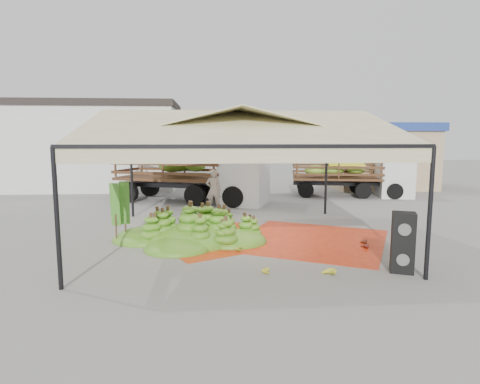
{
  "coord_description": "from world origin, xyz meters",
  "views": [
    {
      "loc": [
        -0.83,
        -12.37,
        3.16
      ],
      "look_at": [
        0.2,
        1.5,
        1.3
      ],
      "focal_mm": 30.0,
      "sensor_mm": 36.0,
      "label": 1
    }
  ],
  "objects": [
    {
      "name": "truck_left",
      "position": [
        -1.47,
        7.66,
        1.58
      ],
      "size": [
        7.9,
        4.95,
        2.57
      ],
      "rotation": [
        0.0,
        0.0,
        -0.35
      ],
      "color": "#4C3219",
      "rests_on": "ground"
    },
    {
      "name": "banana_leaves",
      "position": [
        -3.53,
        0.16,
        0.0
      ],
      "size": [
        0.96,
        1.36,
        3.7
      ],
      "primitive_type": null,
      "color": "#35691C",
      "rests_on": "ground"
    },
    {
      "name": "speaker_stack",
      "position": [
        3.7,
        -3.45,
        0.72
      ],
      "size": [
        0.65,
        0.61,
        1.44
      ],
      "rotation": [
        0.0,
        0.0,
        -0.38
      ],
      "color": "black",
      "rests_on": "ground"
    },
    {
      "name": "hand_green",
      "position": [
        -0.16,
        -1.4,
        0.11
      ],
      "size": [
        0.53,
        0.46,
        0.21
      ],
      "primitive_type": "ellipsoid",
      "rotation": [
        0.0,
        0.0,
        -0.17
      ],
      "color": "#60861B",
      "rests_on": "ground"
    },
    {
      "name": "vendor",
      "position": [
        -0.69,
        5.04,
        0.92
      ],
      "size": [
        0.71,
        0.51,
        1.83
      ],
      "primitive_type": "imported",
      "rotation": [
        0.0,
        0.0,
        3.03
      ],
      "color": "gray",
      "rests_on": "ground"
    },
    {
      "name": "hanging_bunches",
      "position": [
        1.45,
        -0.96,
        2.62
      ],
      "size": [
        3.24,
        0.24,
        0.2
      ],
      "color": "#487318",
      "rests_on": "ground"
    },
    {
      "name": "banana_heap",
      "position": [
        -1.41,
        -0.19,
        0.53
      ],
      "size": [
        6.17,
        5.68,
        1.07
      ],
      "primitive_type": "ellipsoid",
      "rotation": [
        0.0,
        0.0,
        -0.39
      ],
      "color": "#467B19",
      "rests_on": "ground"
    },
    {
      "name": "building_tan",
      "position": [
        10.0,
        13.0,
        2.07
      ],
      "size": [
        6.3,
        5.3,
        4.1
      ],
      "color": "tan",
      "rests_on": "ground"
    },
    {
      "name": "hand_red_b",
      "position": [
        3.7,
        -0.92,
        0.09
      ],
      "size": [
        0.43,
        0.36,
        0.19
      ],
      "primitive_type": "ellipsoid",
      "rotation": [
        0.0,
        0.0,
        0.06
      ],
      "color": "#542613",
      "rests_on": "ground"
    },
    {
      "name": "hand_yellow_b",
      "position": [
        1.86,
        -3.62,
        0.11
      ],
      "size": [
        0.65,
        0.63,
        0.23
      ],
      "primitive_type": "ellipsoid",
      "rotation": [
        0.0,
        0.0,
        0.66
      ],
      "color": "gold",
      "rests_on": "ground"
    },
    {
      "name": "canopy_tent",
      "position": [
        0.0,
        0.0,
        3.3
      ],
      "size": [
        8.1,
        8.1,
        4.0
      ],
      "color": "black",
      "rests_on": "ground"
    },
    {
      "name": "ground",
      "position": [
        0.0,
        0.0,
        0.0
      ],
      "size": [
        90.0,
        90.0,
        0.0
      ],
      "primitive_type": "plane",
      "color": "slate",
      "rests_on": "ground"
    },
    {
      "name": "building_white",
      "position": [
        -10.0,
        14.0,
        2.71
      ],
      "size": [
        14.3,
        6.3,
        5.4
      ],
      "color": "silver",
      "rests_on": "ground"
    },
    {
      "name": "hand_red_a",
      "position": [
        3.54,
        -1.42,
        0.1
      ],
      "size": [
        0.47,
        0.39,
        0.2
      ],
      "primitive_type": "ellipsoid",
      "rotation": [
        0.0,
        0.0,
        0.09
      ],
      "color": "#5C1A15",
      "rests_on": "ground"
    },
    {
      "name": "tarp_right",
      "position": [
        2.3,
        -0.32,
        0.01
      ],
      "size": [
        5.91,
        6.0,
        0.01
      ],
      "primitive_type": "cube",
      "rotation": [
        0.0,
        0.0,
        -0.47
      ],
      "color": "#D04013",
      "rests_on": "ground"
    },
    {
      "name": "hand_yellow_a",
      "position": [
        0.34,
        -3.33,
        0.11
      ],
      "size": [
        0.52,
        0.45,
        0.21
      ],
      "primitive_type": "ellipsoid",
      "rotation": [
        0.0,
        0.0,
        -0.15
      ],
      "color": "gold",
      "rests_on": "ground"
    },
    {
      "name": "truck_right",
      "position": [
        7.16,
        9.07,
        1.33
      ],
      "size": [
        6.59,
        3.29,
        2.16
      ],
      "rotation": [
        0.0,
        0.0,
        -0.19
      ],
      "color": "#4F2E1A",
      "rests_on": "ground"
    },
    {
      "name": "tarp_left",
      "position": [
        -0.57,
        -0.0,
        0.01
      ],
      "size": [
        5.03,
        4.95,
        0.01
      ],
      "primitive_type": "cube",
      "rotation": [
        0.0,
        0.0,
        0.47
      ],
      "color": "#D94314",
      "rests_on": "ground"
    }
  ]
}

